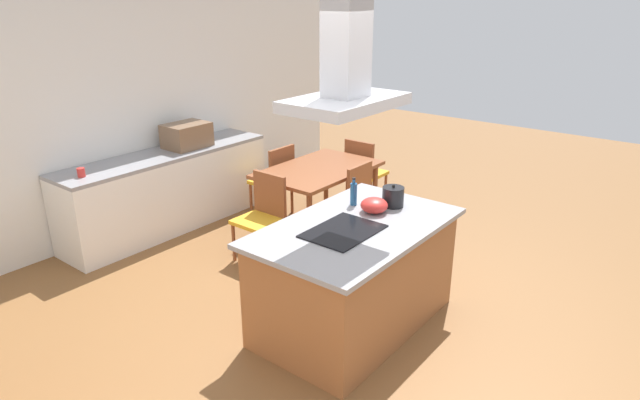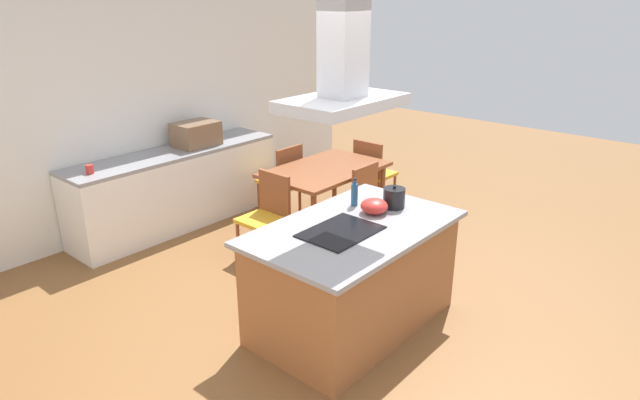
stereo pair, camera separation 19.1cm
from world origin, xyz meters
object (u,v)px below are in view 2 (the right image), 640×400
at_px(countertop_microwave, 196,134).
at_px(chair_at_right_end, 372,170).
at_px(chair_facing_island, 372,201).
at_px(chair_at_left_end, 268,210).
at_px(olive_oil_bottle, 354,194).
at_px(range_hood, 343,72).
at_px(tea_kettle, 394,198).
at_px(mixing_bowl, 374,206).
at_px(dining_table, 325,175).
at_px(chair_facing_back_wall, 284,176).
at_px(cooktop, 341,232).
at_px(coffee_mug_red, 90,169).

height_order(countertop_microwave, chair_at_right_end, countertop_microwave).
bearing_deg(chair_facing_island, chair_at_left_end, 143.99).
height_order(olive_oil_bottle, range_hood, range_hood).
xyz_separation_m(tea_kettle, mixing_bowl, (-0.22, 0.05, -0.02)).
bearing_deg(mixing_bowl, dining_table, 53.44).
xyz_separation_m(dining_table, chair_facing_back_wall, (0.00, 0.67, -0.16)).
relative_size(countertop_microwave, chair_at_right_end, 0.56).
height_order(countertop_microwave, chair_at_left_end, countertop_microwave).
relative_size(chair_facing_island, chair_facing_back_wall, 1.00).
bearing_deg(chair_facing_island, mixing_bowl, -144.39).
bearing_deg(mixing_bowl, cooktop, -176.02).
bearing_deg(cooktop, chair_at_right_end, 30.68).
distance_m(dining_table, chair_facing_island, 0.68).
xyz_separation_m(mixing_bowl, chair_at_right_end, (1.97, 1.42, -0.45)).
height_order(chair_facing_island, range_hood, range_hood).
distance_m(countertop_microwave, chair_facing_back_wall, 1.16).
distance_m(tea_kettle, chair_at_left_end, 1.54).
distance_m(chair_facing_island, chair_at_right_end, 1.13).
xyz_separation_m(chair_at_left_end, chair_facing_back_wall, (0.92, 0.67, 0.00)).
bearing_deg(dining_table, chair_facing_back_wall, 90.00).
bearing_deg(cooktop, coffee_mug_red, 100.57).
relative_size(coffee_mug_red, chair_facing_back_wall, 0.10).
relative_size(cooktop, range_hood, 0.67).
bearing_deg(tea_kettle, chair_at_left_end, 93.29).
distance_m(chair_at_left_end, range_hood, 2.24).
relative_size(mixing_bowl, chair_facing_island, 0.26).
bearing_deg(chair_facing_back_wall, tea_kettle, -111.30).
bearing_deg(olive_oil_bottle, cooktop, -152.67).
relative_size(countertop_microwave, chair_facing_island, 0.56).
height_order(olive_oil_bottle, chair_facing_island, olive_oil_bottle).
bearing_deg(cooktop, countertop_microwave, 73.63).
bearing_deg(chair_at_right_end, dining_table, -180.00).
height_order(olive_oil_bottle, chair_at_right_end, olive_oil_bottle).
xyz_separation_m(coffee_mug_red, chair_facing_back_wall, (2.06, -0.70, -0.44)).
relative_size(olive_oil_bottle, dining_table, 0.17).
xyz_separation_m(cooktop, dining_table, (1.53, 1.45, -0.24)).
distance_m(countertop_microwave, range_hood, 3.18).
distance_m(dining_table, range_hood, 2.55).
bearing_deg(coffee_mug_red, chair_at_right_end, -24.64).
bearing_deg(range_hood, cooktop, 0.00).
height_order(olive_oil_bottle, chair_at_left_end, olive_oil_bottle).
xyz_separation_m(cooktop, mixing_bowl, (0.48, 0.03, 0.06)).
relative_size(mixing_bowl, chair_at_left_end, 0.26).
height_order(tea_kettle, olive_oil_bottle, olive_oil_bottle).
bearing_deg(dining_table, tea_kettle, -119.54).
distance_m(tea_kettle, range_hood, 1.32).
distance_m(countertop_microwave, coffee_mug_red, 1.38).
bearing_deg(cooktop, olive_oil_bottle, 27.33).
distance_m(olive_oil_bottle, mixing_bowl, 0.24).
bearing_deg(olive_oil_bottle, chair_facing_back_wall, 61.23).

